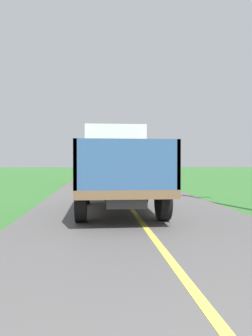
# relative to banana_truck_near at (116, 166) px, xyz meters

# --- Properties ---
(banana_truck_near) EXTENTS (2.38, 5.82, 2.80)m
(banana_truck_near) POSITION_rel_banana_truck_near_xyz_m (0.00, 0.00, 0.00)
(banana_truck_near) COLOR #2D2D30
(banana_truck_near) RESTS_ON road_surface
(banana_truck_far) EXTENTS (2.38, 5.81, 2.80)m
(banana_truck_far) POSITION_rel_banana_truck_near_xyz_m (0.04, 13.62, 0.01)
(banana_truck_far) COLOR #2D2D30
(banana_truck_far) RESTS_ON road_surface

